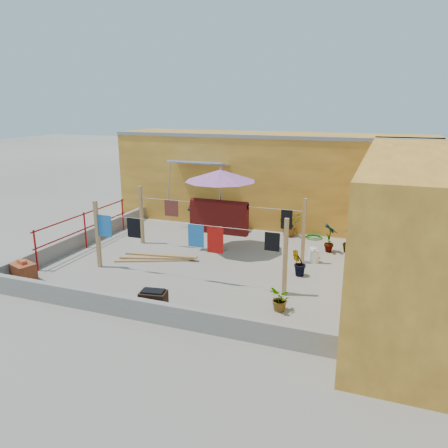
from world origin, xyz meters
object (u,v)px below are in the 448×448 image
Objects in this scene: brick_stack at (23,272)px; water_jug_a at (314,257)px; water_jug_b at (313,253)px; green_hose at (314,237)px; patio_umbrella at (220,176)px; white_basin at (154,302)px; outdoor_table at (212,209)px; plant_back_a at (290,224)px; brazier at (154,301)px.

brick_stack reaches higher than water_jug_a.
water_jug_b reaches higher than green_hose.
white_basin is at bearing -90.62° from patio_umbrella.
patio_umbrella is 3.47m from water_jug_a.
plant_back_a is (2.75, 0.00, -0.28)m from outdoor_table.
water_jug_a is 2.56m from plant_back_a.
patio_umbrella is at bearing 46.45° from brick_stack.
water_jug_b is 2.19m from plant_back_a.
brazier is 4.93m from water_jug_a.
brick_stack is 0.89× the size of plant_back_a.
outdoor_table is at bearing -180.00° from green_hose.
white_basin is (-0.04, -3.94, -2.17)m from patio_umbrella.
outdoor_table is (-1.13, 2.13, -1.53)m from patio_umbrella.
water_jug_a is at bearing 30.14° from brick_stack.
water_jug_a is 2.29m from green_hose.
brazier is 0.75× the size of plant_back_a.
patio_umbrella reaches higher than outdoor_table.
water_jug_a is 1.14× the size of water_jug_b.
plant_back_a reaches higher than brazier.
plant_back_a reaches higher than water_jug_b.
white_basin is 5.01m from water_jug_b.
white_basin is (1.09, -6.08, -0.64)m from outdoor_table.
patio_umbrella is 1.40× the size of outdoor_table.
outdoor_table is 2.23× the size of plant_back_a.
brazier is (0.14, -4.27, -1.98)m from patio_umbrella.
water_jug_a reaches higher than white_basin.
white_basin reaches higher than green_hose.
white_basin is 1.52× the size of water_jug_b.
plant_back_a is (-1.08, 1.89, 0.25)m from water_jug_b.
brick_stack is at bearing -135.47° from green_hose.
plant_back_a is at bearing -180.00° from green_hose.
green_hose is at bearing 99.47° from water_jug_a.
brazier reaches higher than white_basin.
water_jug_b is 0.60× the size of green_hose.
brick_stack is (-3.70, -3.89, -1.99)m from patio_umbrella.
green_hose is (2.43, 2.13, -2.18)m from patio_umbrella.
outdoor_table is at bearing 150.22° from water_jug_a.
patio_umbrella is 7.54× the size of water_jug_b.
patio_umbrella is at bearing -174.81° from water_jug_b.
water_jug_a is at bearing -29.78° from outdoor_table.
brick_stack is at bearing -133.55° from patio_umbrella.
brazier is at bearing -59.84° from white_basin.
outdoor_table is 2.51× the size of brick_stack.
plant_back_a reaches higher than brick_stack.
plant_back_a is at bearing 74.71° from white_basin.
outdoor_table is 2.98× the size of brazier.
green_hose is at bearing 0.00° from outdoor_table.
outdoor_table is 4.73× the size of water_jug_a.
water_jug_a is (3.94, -2.25, -0.52)m from outdoor_table.
green_hose is at bearing 70.36° from brazier.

